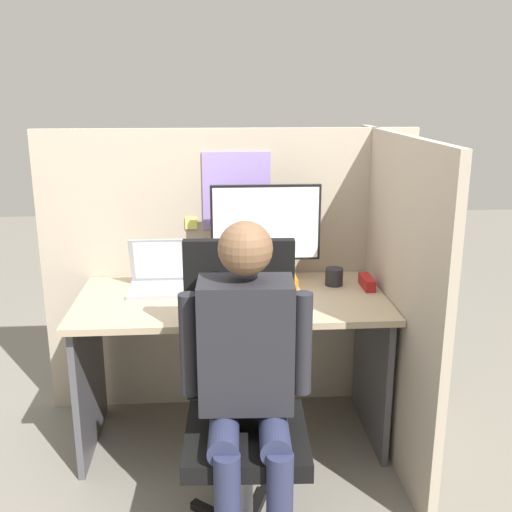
# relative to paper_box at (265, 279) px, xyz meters

# --- Properties ---
(ground_plane) EXTENTS (12.00, 12.00, 0.00)m
(ground_plane) POSITION_rel_paper_box_xyz_m (-0.18, -0.54, -0.78)
(ground_plane) COLOR slate
(cubicle_panel_back) EXTENTS (1.97, 0.05, 1.52)m
(cubicle_panel_back) POSITION_rel_paper_box_xyz_m (-0.18, 0.20, -0.02)
(cubicle_panel_back) COLOR tan
(cubicle_panel_back) RESTS_ON ground
(cubicle_panel_right) EXTENTS (0.04, 1.37, 1.52)m
(cubicle_panel_right) POSITION_rel_paper_box_xyz_m (0.58, -0.25, -0.02)
(cubicle_panel_right) COLOR tan
(cubicle_panel_right) RESTS_ON ground
(desk) EXTENTS (1.47, 0.72, 0.76)m
(desk) POSITION_rel_paper_box_xyz_m (-0.18, -0.18, -0.22)
(desk) COLOR tan
(desk) RESTS_ON ground
(paper_box) EXTENTS (0.30, 0.24, 0.06)m
(paper_box) POSITION_rel_paper_box_xyz_m (0.00, 0.00, 0.00)
(paper_box) COLOR orange
(paper_box) RESTS_ON desk
(monitor) EXTENTS (0.54, 0.21, 0.45)m
(monitor) POSITION_rel_paper_box_xyz_m (0.00, 0.00, 0.26)
(monitor) COLOR black
(monitor) RESTS_ON paper_box
(laptop) EXTENTS (0.36, 0.25, 0.25)m
(laptop) POSITION_rel_paper_box_xyz_m (-0.49, -0.05, 0.02)
(laptop) COLOR #99999E
(laptop) RESTS_ON desk
(mouse) EXTENTS (0.07, 0.04, 0.03)m
(mouse) POSITION_rel_paper_box_xyz_m (-0.29, -0.34, -0.01)
(mouse) COLOR silver
(mouse) RESTS_ON desk
(stapler) EXTENTS (0.05, 0.17, 0.06)m
(stapler) POSITION_rel_paper_box_xyz_m (0.50, -0.09, -0.00)
(stapler) COLOR #A31919
(stapler) RESTS_ON desk
(carrot_toy) EXTENTS (0.05, 0.15, 0.05)m
(carrot_toy) POSITION_rel_paper_box_xyz_m (-0.00, -0.36, -0.00)
(carrot_toy) COLOR orange
(carrot_toy) RESTS_ON desk
(office_chair) EXTENTS (0.52, 0.57, 1.15)m
(office_chair) POSITION_rel_paper_box_xyz_m (-0.15, -0.76, -0.21)
(office_chair) COLOR black
(office_chair) RESTS_ON ground
(person) EXTENTS (0.48, 0.40, 1.28)m
(person) POSITION_rel_paper_box_xyz_m (-0.15, -0.93, -0.04)
(person) COLOR #282D4C
(person) RESTS_ON ground
(coffee_mug) EXTENTS (0.09, 0.09, 0.09)m
(coffee_mug) POSITION_rel_paper_box_xyz_m (0.34, -0.04, 0.02)
(coffee_mug) COLOR #232328
(coffee_mug) RESTS_ON desk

